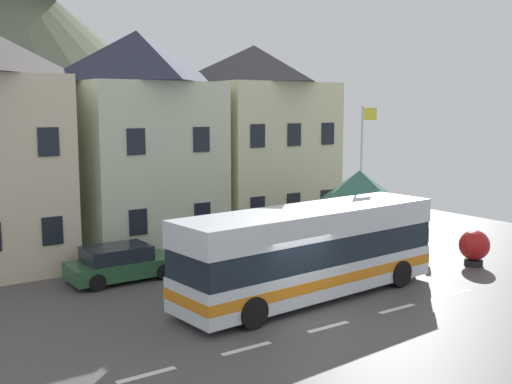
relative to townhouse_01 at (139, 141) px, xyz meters
name	(u,v)px	position (x,y,z in m)	size (l,w,h in m)	color
ground_plane	(304,317)	(0.16, -12.17, -5.09)	(40.00, 60.00, 0.07)	#504C4D
townhouse_01	(139,141)	(0.00, 0.00, 0.00)	(6.17, 6.41, 10.12)	beige
townhouse_02	(254,140)	(6.71, 0.27, -0.14)	(6.48, 6.94, 9.84)	beige
hilltop_castle	(1,74)	(-2.26, 16.90, 3.77)	(39.10, 39.10, 26.06)	#5F6C50
transit_bus	(310,253)	(1.59, -10.71, -3.46)	(10.50, 3.27, 3.17)	silver
bus_shelter	(359,188)	(6.99, -7.49, -1.92)	(3.60, 3.60, 3.91)	#473D33
parked_car_01	(385,228)	(10.53, -5.74, -4.42)	(4.00, 2.21, 1.30)	maroon
parked_car_02	(120,263)	(-3.06, -4.89, -4.39)	(4.08, 2.04, 1.36)	#295734
pedestrian_00	(374,244)	(6.92, -8.52, -4.24)	(0.31, 0.39, 1.59)	black
pedestrian_01	(426,238)	(9.26, -9.34, -4.11)	(0.29, 0.29, 1.63)	black
public_bench	(347,238)	(7.87, -5.81, -4.58)	(1.78, 0.48, 0.87)	#33473D
flagpole	(363,167)	(8.29, -6.34, -1.17)	(0.95, 0.10, 6.68)	silver
harbour_buoy	(474,246)	(10.07, -11.25, -4.22)	(1.27, 1.27, 1.52)	black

